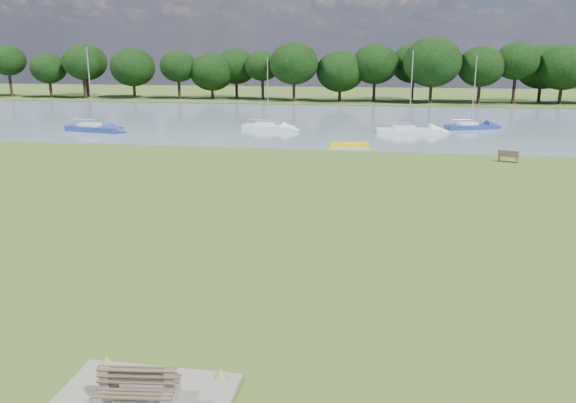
% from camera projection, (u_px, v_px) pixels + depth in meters
% --- Properties ---
extents(ground, '(220.00, 220.00, 0.00)m').
position_uv_depth(ground, '(263.00, 228.00, 26.50)').
color(ground, brown).
extents(river, '(220.00, 40.00, 0.10)m').
position_uv_depth(river, '(337.00, 122.00, 66.52)').
color(river, slate).
rests_on(river, ground).
extents(far_bank, '(220.00, 20.00, 0.40)m').
position_uv_depth(far_bank, '(351.00, 101.00, 95.10)').
color(far_bank, '#4C6626').
rests_on(far_bank, ground).
extents(bench_pair, '(1.95, 1.29, 0.99)m').
position_uv_depth(bench_pair, '(138.00, 388.00, 13.04)').
color(bench_pair, gray).
rests_on(bench_pair, concrete_pad).
extents(riverbank_bench, '(1.55, 0.89, 0.91)m').
position_uv_depth(riverbank_bench, '(508.00, 156.00, 42.13)').
color(riverbank_bench, brown).
rests_on(riverbank_bench, ground).
extents(kayak, '(3.51, 1.40, 0.34)m').
position_uv_depth(kayak, '(349.00, 145.00, 48.90)').
color(kayak, yellow).
rests_on(kayak, river).
extents(tree_line, '(123.75, 8.10, 9.80)m').
position_uv_depth(tree_line, '(293.00, 66.00, 91.28)').
color(tree_line, black).
rests_on(tree_line, far_bank).
extents(sailboat_0, '(6.54, 2.71, 8.14)m').
position_uv_depth(sailboat_0, '(408.00, 129.00, 56.73)').
color(sailboat_0, silver).
rests_on(sailboat_0, river).
extents(sailboat_1, '(5.71, 3.44, 7.65)m').
position_uv_depth(sailboat_1, '(471.00, 125.00, 59.84)').
color(sailboat_1, navy).
rests_on(sailboat_1, river).
extents(sailboat_2, '(6.27, 2.81, 8.48)m').
position_uv_depth(sailboat_2, '(93.00, 127.00, 57.97)').
color(sailboat_2, navy).
rests_on(sailboat_2, river).
extents(sailboat_3, '(5.80, 2.93, 7.42)m').
position_uv_depth(sailboat_3, '(267.00, 126.00, 59.35)').
color(sailboat_3, silver).
rests_on(sailboat_3, river).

